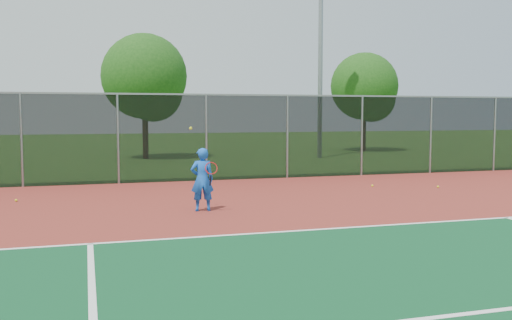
# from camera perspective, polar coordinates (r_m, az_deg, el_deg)

# --- Properties ---
(court_apron) EXTENTS (30.00, 20.00, 0.02)m
(court_apron) POSITION_cam_1_polar(r_m,az_deg,el_deg) (12.07, 19.52, -6.87)
(court_apron) COLOR maroon
(court_apron) RESTS_ON ground
(fence_back) EXTENTS (30.00, 0.06, 3.03)m
(fence_back) POSITION_cam_1_polar(r_m,az_deg,el_deg) (20.77, 3.15, 2.46)
(fence_back) COLOR black
(fence_back) RESTS_ON court_apron
(tennis_player) EXTENTS (0.59, 0.62, 2.03)m
(tennis_player) POSITION_cam_1_polar(r_m,az_deg,el_deg) (13.78, -5.40, -1.94)
(tennis_player) COLOR blue
(tennis_player) RESTS_ON court_apron
(practice_ball_0) EXTENTS (0.07, 0.07, 0.07)m
(practice_ball_0) POSITION_cam_1_polar(r_m,az_deg,el_deg) (18.66, 11.56, -2.53)
(practice_ball_0) COLOR yellow
(practice_ball_0) RESTS_ON court_apron
(practice_ball_1) EXTENTS (0.07, 0.07, 0.07)m
(practice_ball_1) POSITION_cam_1_polar(r_m,az_deg,el_deg) (18.92, 17.73, -2.56)
(practice_ball_1) COLOR yellow
(practice_ball_1) RESTS_ON court_apron
(practice_ball_3) EXTENTS (0.07, 0.07, 0.07)m
(practice_ball_3) POSITION_cam_1_polar(r_m,az_deg,el_deg) (16.54, -22.87, -3.73)
(practice_ball_3) COLOR yellow
(practice_ball_3) RESTS_ON court_apron
(floodlight_n) EXTENTS (0.90, 0.40, 12.46)m
(floodlight_n) POSITION_cam_1_polar(r_m,az_deg,el_deg) (30.76, 6.49, 13.34)
(floodlight_n) COLOR gray
(floodlight_n) RESTS_ON ground
(tree_back_left) EXTENTS (4.41, 4.41, 6.47)m
(tree_back_left) POSITION_cam_1_polar(r_m,az_deg,el_deg) (30.17, -10.89, 7.83)
(tree_back_left) COLOR #332112
(tree_back_left) RESTS_ON ground
(tree_back_mid) EXTENTS (4.17, 4.17, 6.13)m
(tree_back_mid) POSITION_cam_1_polar(r_m,az_deg,el_deg) (36.27, 10.96, 6.95)
(tree_back_mid) COLOR #332112
(tree_back_mid) RESTS_ON ground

